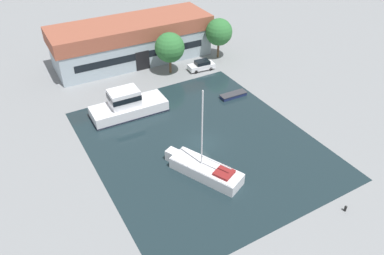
{
  "coord_description": "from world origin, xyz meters",
  "views": [
    {
      "loc": [
        -19.28,
        -31.27,
        28.66
      ],
      "look_at": [
        0.0,
        2.27,
        1.0
      ],
      "focal_mm": 35.0,
      "sensor_mm": 36.0,
      "label": 1
    }
  ],
  "objects": [
    {
      "name": "quay_tree_near_building",
      "position": [
        5.46,
        18.91,
        4.41
      ],
      "size": [
        4.78,
        4.78,
        6.81
      ],
      "color": "brown",
      "rests_on": "ground"
    },
    {
      "name": "water_canal",
      "position": [
        0.0,
        0.0,
        0.0
      ],
      "size": [
        25.92,
        30.21,
        0.01
      ],
      "primitive_type": "cube",
      "color": "#19282D",
      "rests_on": "ground"
    },
    {
      "name": "mooring_bollard",
      "position": [
        6.84,
        -16.65,
        0.37
      ],
      "size": [
        0.27,
        0.27,
        0.69
      ],
      "color": "black",
      "rests_on": "ground"
    },
    {
      "name": "quay_tree_by_water",
      "position": [
        15.55,
        20.02,
        4.64
      ],
      "size": [
        4.63,
        4.63,
        6.97
      ],
      "color": "brown",
      "rests_on": "ground"
    },
    {
      "name": "small_dinghy",
      "position": [
        9.95,
        7.26,
        0.29
      ],
      "size": [
        4.17,
        1.5,
        0.56
      ],
      "rotation": [
        0.0,
        0.0,
        4.69
      ],
      "color": "#19234C",
      "rests_on": "water_canal"
    },
    {
      "name": "ground_plane",
      "position": [
        0.0,
        0.0,
        0.0
      ],
      "size": [
        440.0,
        440.0,
        0.0
      ],
      "primitive_type": "plane",
      "color": "gray"
    },
    {
      "name": "sailboat_moored",
      "position": [
        -2.63,
        -5.08,
        0.79
      ],
      "size": [
        5.89,
        9.42,
        10.68
      ],
      "rotation": [
        0.0,
        0.0,
        0.43
      ],
      "color": "silver",
      "rests_on": "water_canal"
    },
    {
      "name": "motor_cruiser",
      "position": [
        -5.33,
        10.71,
        1.37
      ],
      "size": [
        10.53,
        4.28,
        3.82
      ],
      "rotation": [
        0.0,
        0.0,
        1.54
      ],
      "color": "silver",
      "rests_on": "water_canal"
    },
    {
      "name": "warehouse_building",
      "position": [
        2.08,
        26.44,
        3.54
      ],
      "size": [
        27.35,
        9.58,
        7.0
      ],
      "rotation": [
        0.0,
        0.0,
        -0.02
      ],
      "color": "#99A8B2",
      "rests_on": "ground"
    },
    {
      "name": "parked_car",
      "position": [
        10.4,
        17.17,
        0.82
      ],
      "size": [
        4.56,
        2.29,
        1.63
      ],
      "rotation": [
        0.0,
        0.0,
        1.47
      ],
      "color": "silver",
      "rests_on": "ground"
    }
  ]
}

